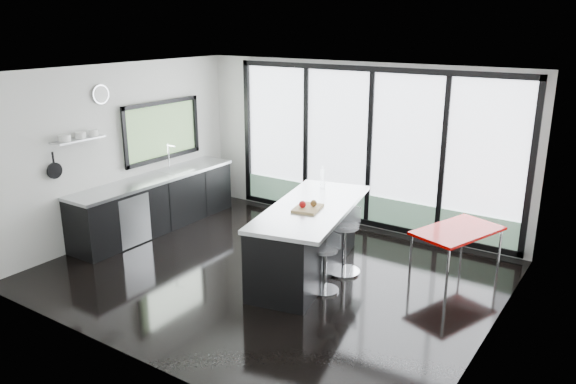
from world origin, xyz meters
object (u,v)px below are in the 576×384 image
Objects in this scene: bar_stool_far at (344,248)px; bar_stool_near at (325,270)px; red_table at (456,252)px; island at (306,238)px.

bar_stool_near is at bearing -96.37° from bar_stool_far.
red_table is at bearing 66.79° from bar_stool_near.
island is 4.24× the size of bar_stool_near.
bar_stool_far is at bearing 30.17° from island.
red_table is (1.79, 1.09, -0.17)m from island.
bar_stool_far is (-0.06, 0.65, 0.06)m from bar_stool_near.
bar_stool_near is 1.94m from red_table.
island is at bearing 162.15° from bar_stool_near.
red_table is (1.32, 0.82, -0.03)m from bar_stool_far.
bar_stool_far is at bearing 112.79° from bar_stool_near.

